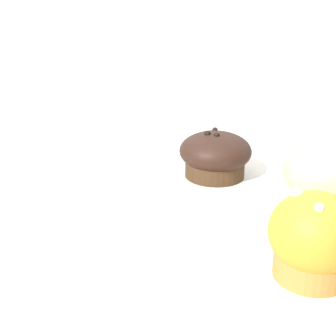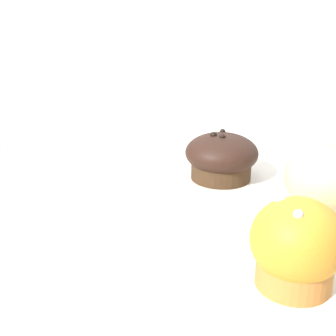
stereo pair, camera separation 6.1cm
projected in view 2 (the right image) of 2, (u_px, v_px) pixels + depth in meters
name	position (u px, v px, depth m)	size (l,w,h in m)	color
wall_back	(237.00, 92.00, 1.21)	(3.20, 0.10, 1.80)	#B2B7BC
muffin_front_center	(221.00, 157.00, 0.69)	(0.11, 0.11, 0.07)	#3B2716
muffin_back_right	(330.00, 183.00, 0.57)	(0.11, 0.11, 0.09)	silver
muffin_front_left	(297.00, 246.00, 0.44)	(0.09, 0.09, 0.09)	#C37935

